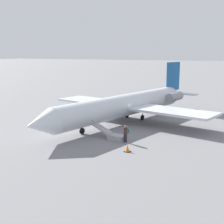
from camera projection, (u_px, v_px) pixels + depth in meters
ground_plane at (124, 122)px, 39.83m from camera, size 600.00×600.00×0.00m
airplane_main at (129, 104)px, 40.17m from camera, size 30.14×22.98×7.26m
boarding_stairs at (114, 135)px, 31.93m from camera, size 1.77×4.14×1.77m
passenger at (126, 133)px, 30.63m from camera, size 0.39×0.56×1.74m
traffic_cone_near_stairs at (127, 149)px, 27.89m from camera, size 0.55×0.55×0.61m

